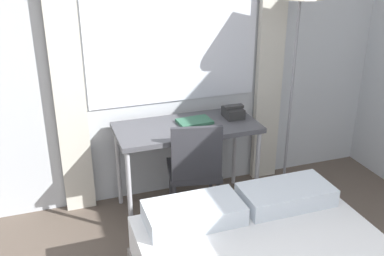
{
  "coord_description": "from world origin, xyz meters",
  "views": [
    {
      "loc": [
        -0.79,
        -0.3,
        2.13
      ],
      "look_at": [
        0.16,
        2.44,
        0.9
      ],
      "focal_mm": 42.0,
      "sensor_mm": 36.0,
      "label": 1
    }
  ],
  "objects_px": {
    "telephone": "(233,112)",
    "book": "(194,121)",
    "desk_chair": "(195,166)",
    "desk": "(187,133)"
  },
  "relations": [
    {
      "from": "desk",
      "to": "desk_chair",
      "type": "xyz_separation_m",
      "value": [
        -0.01,
        -0.22,
        -0.19
      ]
    },
    {
      "from": "telephone",
      "to": "desk_chair",
      "type": "bearing_deg",
      "value": -148.51
    },
    {
      "from": "desk_chair",
      "to": "book",
      "type": "distance_m",
      "value": 0.38
    },
    {
      "from": "desk",
      "to": "telephone",
      "type": "height_order",
      "value": "telephone"
    },
    {
      "from": "telephone",
      "to": "desk",
      "type": "bearing_deg",
      "value": -174.5
    },
    {
      "from": "book",
      "to": "desk_chair",
      "type": "bearing_deg",
      "value": -108.84
    },
    {
      "from": "desk_chair",
      "to": "telephone",
      "type": "height_order",
      "value": "desk_chair"
    },
    {
      "from": "telephone",
      "to": "book",
      "type": "relative_size",
      "value": 0.61
    },
    {
      "from": "book",
      "to": "telephone",
      "type": "bearing_deg",
      "value": 1.91
    },
    {
      "from": "desk",
      "to": "desk_chair",
      "type": "distance_m",
      "value": 0.29
    }
  ]
}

